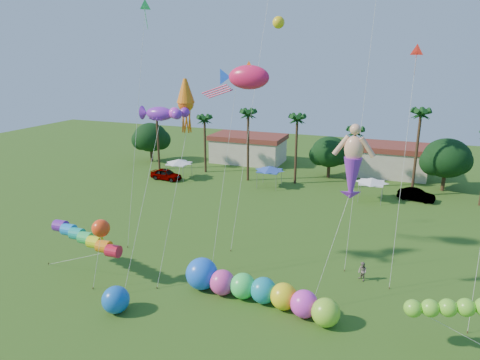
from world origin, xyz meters
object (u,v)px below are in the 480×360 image
(car_b, at_px, (416,195))
(car_a, at_px, (166,174))
(spectator_b, at_px, (362,272))
(caterpillar_inflatable, at_px, (253,289))
(blue_ball, at_px, (116,300))

(car_b, bearing_deg, car_a, 106.86)
(car_b, xyz_separation_m, spectator_b, (-4.32, -23.72, 0.06))
(car_b, relative_size, caterpillar_inflatable, 0.36)
(spectator_b, bearing_deg, blue_ball, -102.47)
(car_b, bearing_deg, blue_ball, 160.87)
(car_a, height_order, spectator_b, car_a)
(car_b, relative_size, blue_ball, 2.27)
(spectator_b, height_order, caterpillar_inflatable, caterpillar_inflatable)
(car_a, relative_size, car_b, 1.07)
(caterpillar_inflatable, bearing_deg, spectator_b, 47.14)
(car_a, xyz_separation_m, spectator_b, (30.84, -20.36, -0.02))
(blue_ball, bearing_deg, caterpillar_inflatable, 28.92)
(spectator_b, height_order, blue_ball, blue_ball)
(car_a, distance_m, caterpillar_inflatable, 35.50)
(car_a, relative_size, blue_ball, 2.43)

